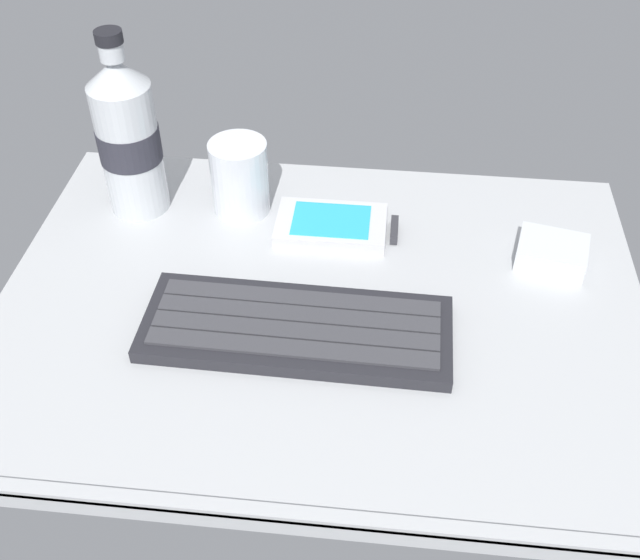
# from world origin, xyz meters

# --- Properties ---
(ground_plane) EXTENTS (0.64, 0.48, 0.03)m
(ground_plane) POSITION_xyz_m (0.00, -0.00, -0.01)
(ground_plane) COLOR #B7BABC
(keyboard) EXTENTS (0.29, 0.11, 0.02)m
(keyboard) POSITION_xyz_m (-0.02, -0.05, 0.01)
(keyboard) COLOR #232328
(keyboard) RESTS_ON ground_plane
(handheld_device) EXTENTS (0.13, 0.08, 0.02)m
(handheld_device) POSITION_xyz_m (0.01, 0.11, 0.01)
(handheld_device) COLOR silver
(handheld_device) RESTS_ON ground_plane
(juice_cup) EXTENTS (0.06, 0.06, 0.09)m
(juice_cup) POSITION_xyz_m (-0.10, 0.14, 0.04)
(juice_cup) COLOR silver
(juice_cup) RESTS_ON ground_plane
(water_bottle) EXTENTS (0.07, 0.07, 0.21)m
(water_bottle) POSITION_xyz_m (-0.22, 0.14, 0.09)
(water_bottle) COLOR silver
(water_bottle) RESTS_ON ground_plane
(charger_block) EXTENTS (0.08, 0.07, 0.02)m
(charger_block) POSITION_xyz_m (0.23, 0.09, 0.01)
(charger_block) COLOR silver
(charger_block) RESTS_ON ground_plane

